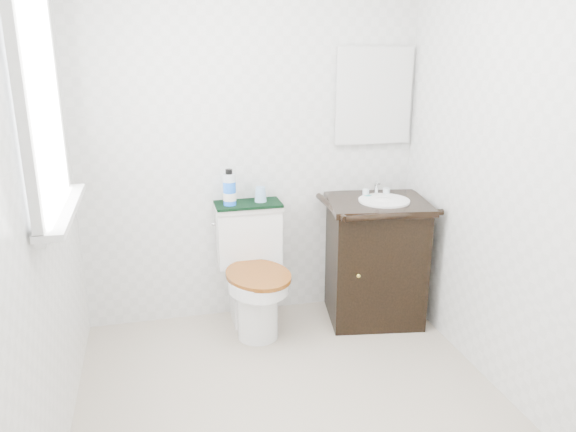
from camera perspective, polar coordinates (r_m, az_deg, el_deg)
name	(u,v)px	position (r m, az deg, el deg)	size (l,w,h in m)	color
floor	(299,415)	(2.99, 1.09, -19.54)	(2.40, 2.40, 0.00)	#BEAF99
wall_back	(252,139)	(3.61, -3.73, 7.85)	(2.40, 2.40, 0.00)	silver
wall_front	(429,300)	(1.40, 14.18, -8.30)	(2.40, 2.40, 0.00)	silver
wall_left	(31,199)	(2.43, -24.67, 1.58)	(2.40, 2.40, 0.00)	silver
wall_right	(520,170)	(2.94, 22.49, 4.36)	(2.40, 2.40, 0.00)	silver
window	(38,102)	(2.61, -24.04, 10.50)	(0.02, 0.70, 0.90)	white
mirror	(374,96)	(3.78, 8.68, 11.94)	(0.50, 0.02, 0.60)	silver
toilet	(253,277)	(3.63, -3.59, -6.18)	(0.46, 0.66, 0.79)	white
vanity	(375,257)	(3.75, 8.86, -4.16)	(0.70, 0.63, 0.92)	black
trash_bin	(250,298)	(3.83, -3.89, -8.32)	(0.19, 0.15, 0.26)	silver
towel	(248,204)	(3.59, -4.08, 1.22)	(0.42, 0.22, 0.02)	black
mouthwash_bottle	(229,189)	(3.52, -5.97, 2.77)	(0.08, 0.08, 0.23)	blue
cup	(261,194)	(3.60, -2.81, 2.22)	(0.08, 0.08, 0.10)	#88B2DF
soap_bar	(368,196)	(3.69, 8.14, 2.02)	(0.07, 0.04, 0.02)	#1A7D7B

